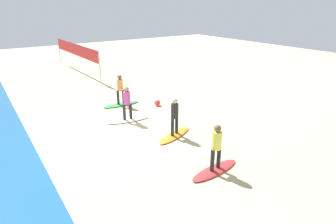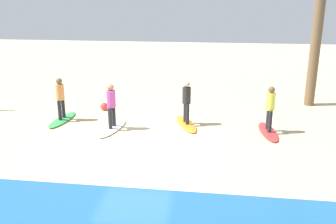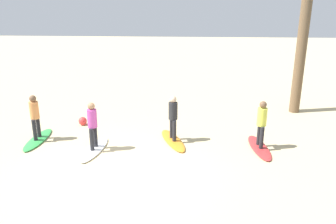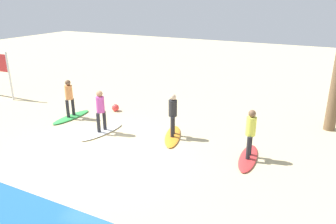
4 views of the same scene
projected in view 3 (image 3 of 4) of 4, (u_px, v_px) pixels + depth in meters
ground_plane at (118, 170)px, 11.20m from camera, size 60.00×60.00×0.00m
surfboard_red at (259, 147)px, 12.64m from camera, size 0.76×2.15×0.09m
surfer_red at (262, 121)px, 12.31m from camera, size 0.32×0.46×1.64m
surfboard_orange at (173, 140)px, 13.21m from camera, size 1.25×2.16×0.09m
surfer_orange at (173, 115)px, 12.88m from camera, size 0.32×0.44×1.64m
surfboard_white at (94, 149)px, 12.50m from camera, size 0.87×2.16×0.09m
surfer_white at (92, 122)px, 12.17m from camera, size 0.32×0.46×1.64m
surfboard_green at (38, 139)px, 13.29m from camera, size 0.66×2.12×0.09m
surfer_green at (35, 114)px, 12.96m from camera, size 0.32×0.46×1.64m
beach_ball at (83, 121)px, 14.74m from camera, size 0.34×0.34×0.34m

